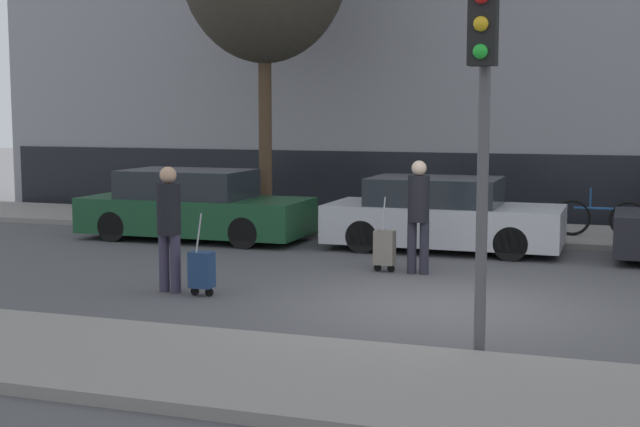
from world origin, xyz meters
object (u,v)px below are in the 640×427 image
Objects in this scene: pedestrian_right at (419,209)px; parked_bicycle at (600,218)px; parked_car_0 at (194,207)px; traffic_light at (483,96)px; trolley_right at (385,248)px; parked_car_1 at (442,216)px; pedestrian_left at (169,221)px; trolley_left at (202,270)px.

parked_bicycle is (2.61, 4.44, -0.54)m from pedestrian_right.
parked_car_0 is 9.87m from traffic_light.
trolley_right is 0.32× the size of traffic_light.
parked_car_1 is 3.56× the size of trolley_right.
pedestrian_right is 5.18m from parked_bicycle.
traffic_light is 9.30m from parked_bicycle.
pedestrian_left is 5.37m from traffic_light.
trolley_left is at bearing -61.83° from parked_car_0.
pedestrian_right is 1.02× the size of parked_bicycle.
traffic_light is at bearing -96.00° from parked_bicycle.
pedestrian_right is at bearing 110.20° from traffic_light.
pedestrian_right is 1.49× the size of trolley_right.
trolley_right is (-0.41, -2.55, -0.25)m from parked_car_1.
parked_car_1 is 2.39× the size of pedestrian_left.
pedestrian_right is at bearing -24.29° from parked_car_0.
pedestrian_left is 1.00× the size of pedestrian_right.
traffic_light is at bearing 165.72° from pedestrian_left.
traffic_light is at bearing -24.63° from trolley_left.
traffic_light is (4.15, -1.90, 2.35)m from trolley_left.
parked_bicycle is at bearing 54.28° from trolley_left.
pedestrian_right is (3.02, 2.56, 0.00)m from pedestrian_left.
pedestrian_left reaches higher than parked_car_1.
parked_bicycle is at bearing 84.00° from traffic_light.
trolley_right is at bearing 116.00° from traffic_light.
traffic_light is (2.22, -4.55, 2.33)m from trolley_right.
parked_car_0 is at bearing 134.77° from traffic_light.
trolley_right is at bearing -99.18° from parked_car_1.
pedestrian_right reaches higher than parked_car_0.
parked_car_0 is at bearing 118.17° from trolley_left.
parked_car_1 is 1.12× the size of traffic_light.
trolley_left is at bearing 155.37° from traffic_light.
parked_car_0 is at bearing 153.30° from trolley_right.
pedestrian_right is at bearing -86.93° from parked_car_1.
parked_car_1 is at bearing 65.79° from trolley_left.
parked_car_1 is 2.60m from pedestrian_right.
pedestrian_left is at bearing -66.59° from parked_car_0.
trolley_left is at bearing 179.94° from pedestrian_left.
parked_car_1 reaches higher than parked_bicycle.
parked_car_0 is 2.58× the size of parked_bicycle.
trolley_right is at bearing -26.70° from parked_car_0.
pedestrian_left is at bearing -138.51° from pedestrian_right.
trolley_left is at bearing -114.21° from parked_car_1.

